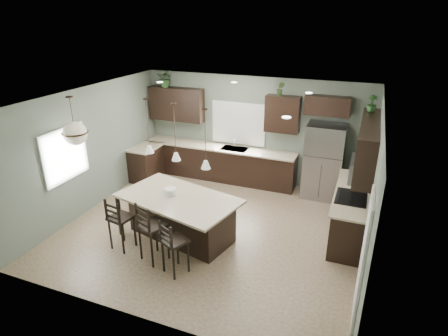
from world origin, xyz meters
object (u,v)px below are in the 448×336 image
at_px(kitchen_island, 179,218).
at_px(bar_stool_center, 153,231).
at_px(plant_back_left, 166,78).
at_px(bar_stool_right, 175,246).
at_px(bar_stool_left, 121,223).
at_px(serving_dish, 170,191).
at_px(refrigerator, 324,161).

bearing_deg(kitchen_island, bar_stool_center, -83.65).
bearing_deg(plant_back_left, bar_stool_right, -59.91).
bearing_deg(bar_stool_left, bar_stool_center, 2.21).
relative_size(serving_dish, bar_stool_center, 0.20).
distance_m(bar_stool_left, bar_stool_center, 0.78).
xyz_separation_m(refrigerator, bar_stool_left, (-3.26, -3.69, -0.38)).
xyz_separation_m(kitchen_island, bar_stool_right, (0.44, -1.00, 0.07)).
distance_m(serving_dish, bar_stool_right, 1.31).
bearing_deg(refrigerator, bar_stool_right, -116.10).
bearing_deg(bar_stool_left, serving_dish, 57.86).
relative_size(bar_stool_left, plant_back_left, 2.29).
height_order(kitchen_island, bar_stool_center, bar_stool_center).
bearing_deg(bar_stool_right, kitchen_island, 139.70).
relative_size(serving_dish, plant_back_left, 0.50).
xyz_separation_m(kitchen_island, plant_back_left, (-1.95, 3.14, 2.18)).
bearing_deg(refrigerator, bar_stool_center, -123.34).
distance_m(serving_dish, bar_stool_center, 0.95).
bearing_deg(bar_stool_left, bar_stool_right, -2.67).
xyz_separation_m(bar_stool_center, plant_back_left, (-1.85, 3.95, 2.04)).
distance_m(refrigerator, bar_stool_right, 4.45).
xyz_separation_m(serving_dish, bar_stool_center, (0.09, -0.85, -0.40)).
distance_m(refrigerator, kitchen_island, 3.85).
relative_size(kitchen_island, bar_stool_center, 1.96).
height_order(refrigerator, bar_stool_right, refrigerator).
bearing_deg(bar_stool_center, refrigerator, 79.35).
xyz_separation_m(refrigerator, bar_stool_center, (-2.50, -3.79, -0.33)).
height_order(kitchen_island, plant_back_left, plant_back_left).
bearing_deg(refrigerator, bar_stool_left, -131.49).
height_order(kitchen_island, serving_dish, serving_dish).
relative_size(refrigerator, plant_back_left, 3.87).
height_order(refrigerator, bar_stool_left, refrigerator).
distance_m(serving_dish, plant_back_left, 3.92).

